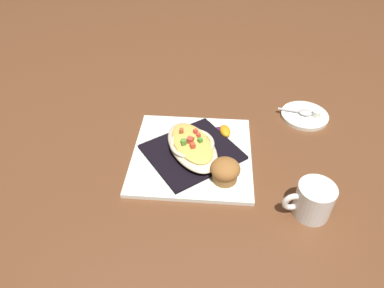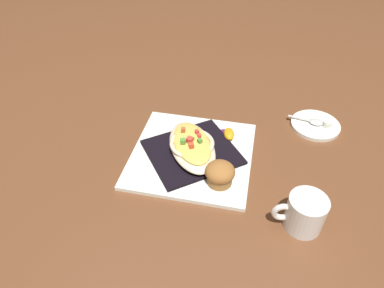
# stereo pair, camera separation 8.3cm
# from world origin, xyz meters

# --- Properties ---
(ground_plane) EXTENTS (2.60, 2.60, 0.00)m
(ground_plane) POSITION_xyz_m (0.00, 0.00, 0.00)
(ground_plane) COLOR brown
(square_plate) EXTENTS (0.33, 0.33, 0.01)m
(square_plate) POSITION_xyz_m (0.00, 0.00, 0.01)
(square_plate) COLOR white
(square_plate) RESTS_ON ground_plane
(folded_napkin) EXTENTS (0.26, 0.27, 0.01)m
(folded_napkin) POSITION_xyz_m (0.00, 0.00, 0.01)
(folded_napkin) COLOR black
(folded_napkin) RESTS_ON square_plate
(gratin_dish) EXTENTS (0.21, 0.16, 0.05)m
(gratin_dish) POSITION_xyz_m (-0.00, 0.00, 0.04)
(gratin_dish) COLOR beige
(gratin_dish) RESTS_ON folded_napkin
(muffin) EXTENTS (0.07, 0.07, 0.05)m
(muffin) POSITION_xyz_m (-0.09, -0.07, 0.04)
(muffin) COLOR olive
(muffin) RESTS_ON square_plate
(orange_garnish) EXTENTS (0.05, 0.05, 0.02)m
(orange_garnish) POSITION_xyz_m (0.07, -0.09, 0.02)
(orange_garnish) COLOR #531C55
(orange_garnish) RESTS_ON square_plate
(coffee_mug) EXTENTS (0.08, 0.11, 0.08)m
(coffee_mug) POSITION_xyz_m (-0.19, -0.23, 0.04)
(coffee_mug) COLOR white
(coffee_mug) RESTS_ON ground_plane
(creamer_saucer) EXTENTS (0.13, 0.13, 0.01)m
(creamer_saucer) POSITION_xyz_m (0.14, -0.33, 0.01)
(creamer_saucer) COLOR white
(creamer_saucer) RESTS_ON ground_plane
(spoon) EXTENTS (0.05, 0.09, 0.01)m
(spoon) POSITION_xyz_m (0.14, -0.32, 0.02)
(spoon) COLOR silver
(spoon) RESTS_ON creamer_saucer
(creamer_cup_0) EXTENTS (0.02, 0.02, 0.02)m
(creamer_cup_0) POSITION_xyz_m (0.13, -0.35, 0.02)
(creamer_cup_0) COLOR white
(creamer_cup_0) RESTS_ON creamer_saucer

